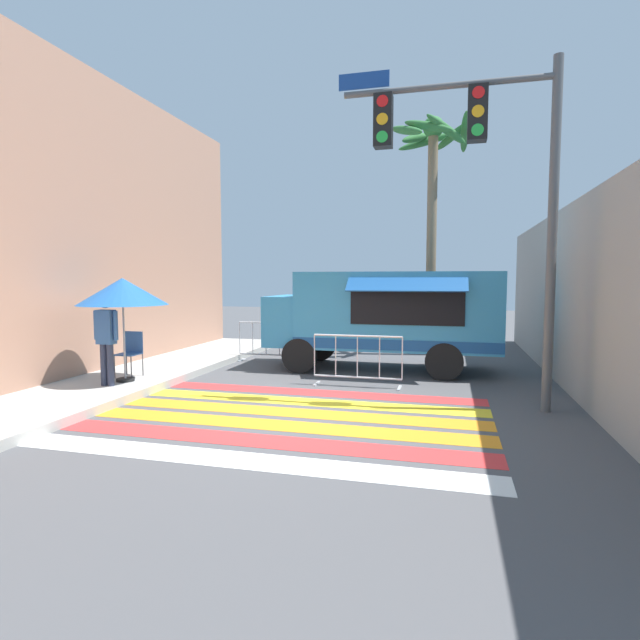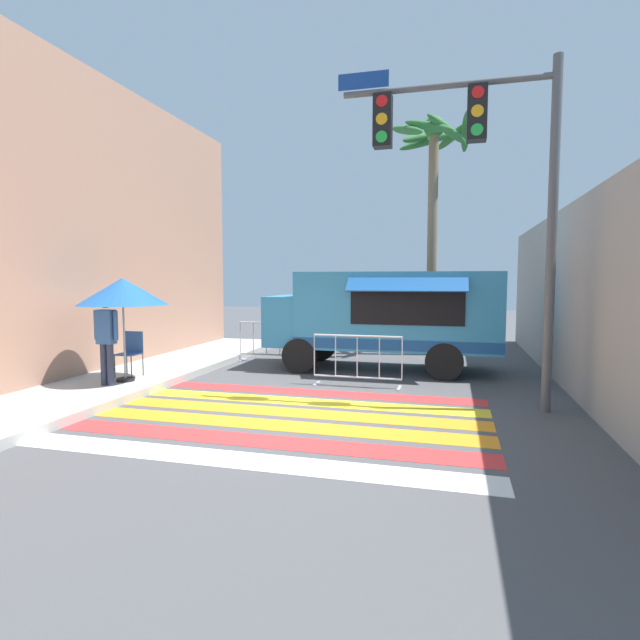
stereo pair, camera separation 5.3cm
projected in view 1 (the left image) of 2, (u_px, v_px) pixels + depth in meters
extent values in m
plane|color=#4C4C4F|center=(299.00, 409.00, 8.62)|extent=(60.00, 60.00, 0.00)
cube|color=#A8A59E|center=(45.00, 388.00, 9.95)|extent=(4.40, 16.00, 0.16)
cube|color=tan|center=(34.00, 217.00, 9.70)|extent=(0.25, 16.00, 6.90)
cube|color=gray|center=(571.00, 297.00, 10.14)|extent=(0.20, 16.00, 3.75)
cube|color=white|center=(240.00, 460.00, 6.18)|extent=(6.40, 0.56, 0.01)
cube|color=red|center=(262.00, 441.00, 6.92)|extent=(6.40, 0.56, 0.01)
cube|color=orange|center=(280.00, 425.00, 7.65)|extent=(6.40, 0.56, 0.01)
cube|color=orange|center=(295.00, 412.00, 8.38)|extent=(6.40, 0.56, 0.01)
cube|color=yellow|center=(308.00, 402.00, 9.12)|extent=(6.40, 0.56, 0.01)
cube|color=red|center=(318.00, 393.00, 9.85)|extent=(6.40, 0.56, 0.01)
cube|color=#338CBF|center=(398.00, 310.00, 12.20)|extent=(4.76, 2.12, 1.84)
cube|color=#338CBF|center=(305.00, 320.00, 12.82)|extent=(1.68, 1.95, 1.24)
cube|color=#1E232D|center=(276.00, 307.00, 12.99)|extent=(0.06, 1.69, 0.47)
cube|color=black|center=(406.00, 307.00, 11.08)|extent=(2.52, 0.03, 0.83)
cube|color=#194C8C|center=(406.00, 284.00, 10.84)|extent=(2.62, 0.43, 0.31)
cube|color=#194C8C|center=(393.00, 345.00, 11.23)|extent=(4.76, 0.01, 0.24)
cylinder|color=black|center=(300.00, 356.00, 11.91)|extent=(0.84, 0.22, 0.84)
cylinder|color=black|center=(320.00, 345.00, 13.79)|extent=(0.84, 0.22, 0.84)
cylinder|color=black|center=(444.00, 361.00, 11.06)|extent=(0.84, 0.22, 0.84)
cylinder|color=black|center=(445.00, 350.00, 12.94)|extent=(0.84, 0.22, 0.84)
cylinder|color=#515456|center=(552.00, 238.00, 8.23)|extent=(0.16, 0.16, 5.84)
cylinder|color=#515456|center=(446.00, 86.00, 8.46)|extent=(3.51, 0.11, 0.11)
cube|color=black|center=(478.00, 114.00, 8.34)|extent=(0.32, 0.28, 0.90)
cylinder|color=red|center=(478.00, 92.00, 8.18)|extent=(0.20, 0.02, 0.20)
cylinder|color=#F2A519|center=(478.00, 111.00, 8.21)|extent=(0.20, 0.02, 0.20)
cylinder|color=green|center=(478.00, 130.00, 8.23)|extent=(0.20, 0.02, 0.20)
cube|color=black|center=(383.00, 121.00, 8.74)|extent=(0.32, 0.28, 0.90)
cylinder|color=red|center=(382.00, 101.00, 8.58)|extent=(0.20, 0.02, 0.20)
cylinder|color=#F2A519|center=(382.00, 119.00, 8.60)|extent=(0.20, 0.02, 0.20)
cylinder|color=green|center=(382.00, 137.00, 8.63)|extent=(0.20, 0.02, 0.20)
cube|color=navy|center=(364.00, 81.00, 8.78)|extent=(0.90, 0.02, 0.28)
cylinder|color=black|center=(125.00, 380.00, 10.20)|extent=(0.36, 0.36, 0.06)
cylinder|color=#B2B2B7|center=(124.00, 330.00, 10.12)|extent=(0.04, 0.04, 2.11)
cone|color=#1E59A5|center=(123.00, 291.00, 10.06)|extent=(1.78, 1.78, 0.55)
cylinder|color=#4C4C51|center=(115.00, 367.00, 10.49)|extent=(0.02, 0.02, 0.48)
cylinder|color=#4C4C51|center=(131.00, 368.00, 10.38)|extent=(0.02, 0.02, 0.48)
cylinder|color=#4C4C51|center=(127.00, 364.00, 10.88)|extent=(0.02, 0.02, 0.48)
cylinder|color=#4C4C51|center=(143.00, 365.00, 10.77)|extent=(0.02, 0.02, 0.48)
cube|color=#2D5999|center=(128.00, 354.00, 10.61)|extent=(0.43, 0.43, 0.03)
cube|color=#2D5999|center=(134.00, 342.00, 10.78)|extent=(0.43, 0.03, 0.45)
cylinder|color=#2D3347|center=(104.00, 365.00, 9.76)|extent=(0.13, 0.13, 0.82)
cylinder|color=#2D3347|center=(111.00, 365.00, 9.72)|extent=(0.13, 0.13, 0.82)
cube|color=#33598C|center=(106.00, 327.00, 9.68)|extent=(0.34, 0.20, 0.67)
cylinder|color=#33598C|center=(96.00, 325.00, 9.73)|extent=(0.09, 0.09, 0.57)
cylinder|color=#33598C|center=(116.00, 326.00, 9.62)|extent=(0.09, 0.09, 0.57)
sphere|color=#9E7051|center=(105.00, 302.00, 9.64)|extent=(0.23, 0.23, 0.23)
cylinder|color=#B7BABF|center=(357.00, 336.00, 10.35)|extent=(1.86, 0.04, 0.04)
cylinder|color=#B7BABF|center=(357.00, 377.00, 10.42)|extent=(1.86, 0.04, 0.04)
cylinder|color=#B7BABF|center=(314.00, 355.00, 10.62)|extent=(0.02, 0.02, 0.87)
cylinder|color=#B7BABF|center=(336.00, 356.00, 10.50)|extent=(0.02, 0.02, 0.87)
cylinder|color=#B7BABF|center=(357.00, 357.00, 10.39)|extent=(0.02, 0.02, 0.87)
cylinder|color=#B7BABF|center=(380.00, 358.00, 10.27)|extent=(0.02, 0.02, 0.87)
cylinder|color=#B7BABF|center=(402.00, 358.00, 10.15)|extent=(0.02, 0.02, 0.87)
cube|color=#B7BABF|center=(317.00, 384.00, 10.66)|extent=(0.06, 0.44, 0.03)
cube|color=#B7BABF|center=(399.00, 388.00, 10.21)|extent=(0.06, 0.44, 0.03)
cylinder|color=#B7BABF|center=(266.00, 323.00, 13.52)|extent=(1.54, 0.04, 0.04)
cylinder|color=#B7BABF|center=(266.00, 354.00, 13.59)|extent=(1.54, 0.04, 0.04)
cylinder|color=#B7BABF|center=(240.00, 338.00, 13.75)|extent=(0.02, 0.02, 0.87)
cylinder|color=#B7BABF|center=(253.00, 338.00, 13.65)|extent=(0.02, 0.02, 0.87)
cylinder|color=#B7BABF|center=(266.00, 339.00, 13.55)|extent=(0.02, 0.02, 0.87)
cylinder|color=#B7BABF|center=(279.00, 339.00, 13.46)|extent=(0.02, 0.02, 0.87)
cylinder|color=#B7BABF|center=(293.00, 339.00, 13.36)|extent=(0.02, 0.02, 0.87)
cube|color=#B7BABF|center=(242.00, 360.00, 13.78)|extent=(0.06, 0.44, 0.03)
cube|color=#B7BABF|center=(291.00, 362.00, 13.42)|extent=(0.06, 0.44, 0.03)
cylinder|color=#7A664C|center=(431.00, 246.00, 14.59)|extent=(0.28, 0.28, 6.45)
sphere|color=#2D6B33|center=(433.00, 127.00, 14.31)|extent=(0.60, 0.60, 0.60)
ellipsoid|color=#2D6B33|center=(465.00, 133.00, 14.13)|extent=(0.28, 1.71, 0.91)
ellipsoid|color=#2D6B33|center=(452.00, 137.00, 14.64)|extent=(1.09, 1.19, 0.67)
ellipsoid|color=#2D6B33|center=(427.00, 141.00, 15.21)|extent=(1.77, 0.70, 0.72)
ellipsoid|color=#2D6B33|center=(416.00, 138.00, 14.80)|extent=(0.92, 1.20, 0.62)
ellipsoid|color=#2D6B33|center=(406.00, 130.00, 14.03)|extent=(1.20, 1.59, 0.78)
ellipsoid|color=#2D6B33|center=(428.00, 126.00, 13.70)|extent=(1.42, 0.47, 0.61)
ellipsoid|color=#2D6B33|center=(446.00, 129.00, 13.67)|extent=(1.26, 0.91, 0.89)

